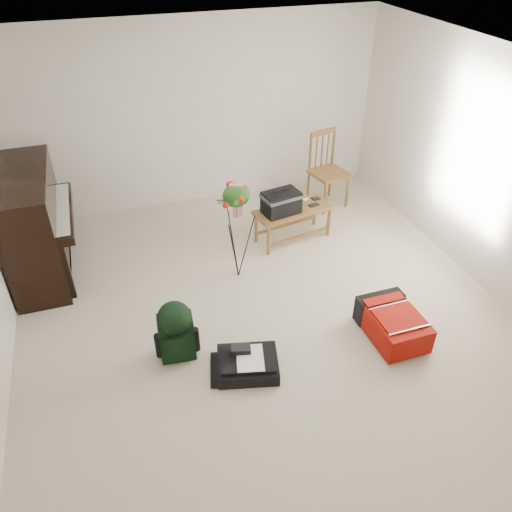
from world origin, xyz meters
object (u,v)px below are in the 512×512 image
object	(u,v)px
flower_stand	(237,232)
dining_chair	(328,171)
piano	(36,227)
bench	(284,204)
black_duffel	(247,363)
green_backpack	(176,329)
red_suitcase	(390,320)

from	to	relation	value
flower_stand	dining_chair	bearing A→B (deg)	50.35
piano	flower_stand	size ratio (longest dim) A/B	1.22
bench	dining_chair	size ratio (longest dim) A/B	0.99
dining_chair	bench	bearing A→B (deg)	-154.48
dining_chair	flower_stand	distance (m)	2.10
black_duffel	flower_stand	size ratio (longest dim) A/B	0.53
dining_chair	green_backpack	bearing A→B (deg)	-150.91
piano	red_suitcase	size ratio (longest dim) A/B	2.11
bench	black_duffel	distance (m)	2.27
black_duffel	green_backpack	bearing A→B (deg)	160.93
dining_chair	green_backpack	distance (m)	3.46
flower_stand	bench	bearing A→B (deg)	48.69
bench	flower_stand	xyz separation A→B (m)	(-0.76, -0.53, 0.06)
dining_chair	piano	bearing A→B (deg)	174.29
piano	dining_chair	xyz separation A→B (m)	(3.80, 0.44, -0.08)
piano	dining_chair	world-z (taller)	piano
red_suitcase	green_backpack	xyz separation A→B (m)	(-2.08, 0.35, 0.19)
bench	green_backpack	xyz separation A→B (m)	(-1.67, -1.56, -0.19)
red_suitcase	black_duffel	xyz separation A→B (m)	(-1.51, -0.02, -0.08)
bench	black_duffel	bearing A→B (deg)	-129.82
bench	dining_chair	bearing A→B (deg)	27.36
piano	red_suitcase	bearing A→B (deg)	-33.75
dining_chair	flower_stand	xyz separation A→B (m)	(-1.69, -1.25, 0.08)
red_suitcase	dining_chair	bearing A→B (deg)	78.67
black_duffel	green_backpack	distance (m)	0.74
piano	bench	distance (m)	2.89
dining_chair	red_suitcase	size ratio (longest dim) A/B	1.49
green_backpack	red_suitcase	bearing A→B (deg)	-4.61
piano	bench	xyz separation A→B (m)	(2.87, -0.28, -0.06)
dining_chair	black_duffel	bearing A→B (deg)	-139.51
black_duffel	flower_stand	distance (m)	1.54
bench	green_backpack	size ratio (longest dim) A/B	1.63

